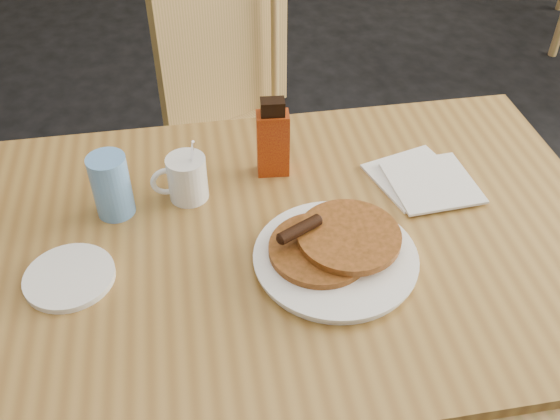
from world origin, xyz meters
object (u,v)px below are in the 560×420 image
object	(u,v)px
main_table	(293,249)
pancake_plate	(335,252)
coffee_mug	(186,178)
syrup_bottle	(273,140)
blue_tumbler	(111,186)
chair_main_far	(233,108)

from	to	relation	value
main_table	pancake_plate	distance (m)	0.12
main_table	coffee_mug	distance (m)	0.26
main_table	pancake_plate	size ratio (longest dim) A/B	4.54
pancake_plate	coffee_mug	world-z (taller)	coffee_mug
pancake_plate	coffee_mug	distance (m)	0.35
syrup_bottle	blue_tumbler	xyz separation A→B (m)	(-0.34, -0.05, -0.02)
chair_main_far	pancake_plate	distance (m)	0.86
chair_main_far	main_table	bearing A→B (deg)	-113.01
pancake_plate	coffee_mug	bearing A→B (deg)	133.37
coffee_mug	blue_tumbler	size ratio (longest dim) A/B	1.13
pancake_plate	syrup_bottle	world-z (taller)	syrup_bottle
chair_main_far	coffee_mug	distance (m)	0.66
syrup_bottle	chair_main_far	bearing A→B (deg)	98.45
coffee_mug	chair_main_far	bearing A→B (deg)	84.73
syrup_bottle	blue_tumbler	bearing A→B (deg)	-162.32
main_table	chair_main_far	distance (m)	0.76
main_table	chair_main_far	bearing A→B (deg)	88.17
main_table	syrup_bottle	world-z (taller)	syrup_bottle
blue_tumbler	pancake_plate	bearing A→B (deg)	-32.14
chair_main_far	syrup_bottle	distance (m)	0.60
chair_main_far	pancake_plate	bearing A→B (deg)	-108.91
chair_main_far	syrup_bottle	bearing A→B (deg)	-112.41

